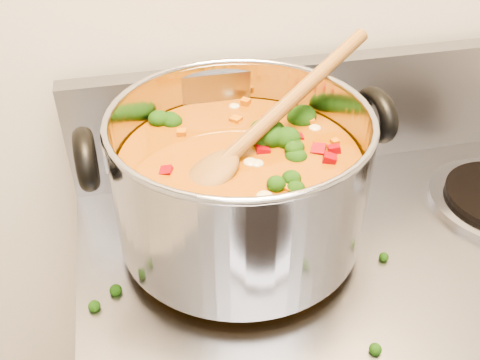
% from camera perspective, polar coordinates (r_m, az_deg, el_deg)
% --- Properties ---
extents(stockpot, '(0.34, 0.29, 0.17)m').
position_cam_1_polar(stockpot, '(0.61, -0.02, -0.02)').
color(stockpot, '#ADADB5').
rests_on(stockpot, electric_range).
extents(wooden_spoon, '(0.27, 0.19, 0.11)m').
position_cam_1_polar(wooden_spoon, '(0.59, 1.52, 4.91)').
color(wooden_spoon, brown).
rests_on(wooden_spoon, stockpot).
extents(cooktop_crumbs, '(0.34, 0.26, 0.01)m').
position_cam_1_polar(cooktop_crumbs, '(0.57, 1.72, -14.62)').
color(cooktop_crumbs, black).
rests_on(cooktop_crumbs, electric_range).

